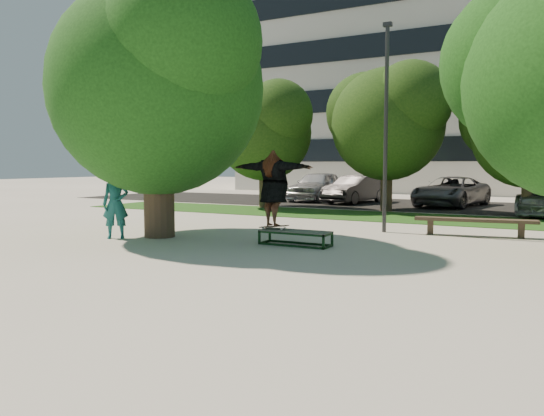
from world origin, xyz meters
The scene contains 16 objects.
ground centered at (0.00, 0.00, 0.00)m, with size 120.00×120.00×0.00m, color #A19D94.
grass_strip centered at (1.00, 9.50, 0.01)m, with size 30.00×4.00×0.02m, color #1B4814.
asphalt_strip centered at (0.00, 16.00, 0.01)m, with size 40.00×8.00×0.01m, color black.
tree_left centered at (-4.29, 1.09, 4.42)m, with size 6.96×5.95×7.12m.
bg_tree_left centered at (-6.57, 11.07, 3.73)m, with size 5.28×4.51×5.77m.
bg_tree_mid centered at (-1.08, 12.08, 4.02)m, with size 5.76×4.92×6.24m.
bg_tree_right centered at (4.43, 11.57, 3.49)m, with size 5.04×4.31×5.43m.
lamppost centered at (1.00, 5.00, 3.15)m, with size 0.25×0.15×6.11m.
office_building centered at (-2.00, 31.98, 8.00)m, with size 30.00×14.12×16.00m.
grind_box centered at (-0.19, 1.40, 0.19)m, with size 1.80×0.60×0.38m.
skater_rig centered at (-0.80, 1.40, 1.41)m, with size 2.41×0.89×2.00m.
bystander centered at (-5.02, 0.18, 0.95)m, with size 0.69×0.45×1.90m, color #165554.
bench centered at (3.50, 5.33, 0.42)m, with size 3.29×0.91×0.50m.
car_silver_a centered at (-6.20, 16.50, 0.82)m, with size 1.93×4.80×1.64m, color silver.
car_dark centered at (-3.77, 15.78, 0.72)m, with size 1.52×4.37×1.44m, color black.
car_grey centered at (1.00, 15.94, 0.71)m, with size 2.36×5.13×1.42m, color slate.
Camera 1 is at (5.55, -10.38, 2.02)m, focal length 35.00 mm.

